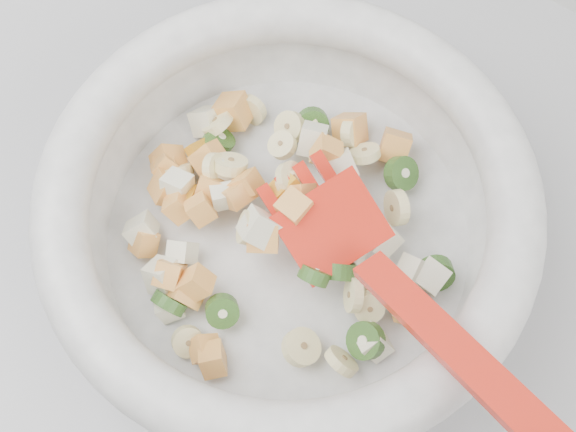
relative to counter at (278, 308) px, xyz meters
The scene contains 2 objects.
counter is the anchor object (origin of this frame).
mixing_bowl 0.51m from the counter, 44.65° to the right, with size 0.46×0.36×0.16m.
Camera 1 is at (0.18, 1.22, 1.43)m, focal length 45.00 mm.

